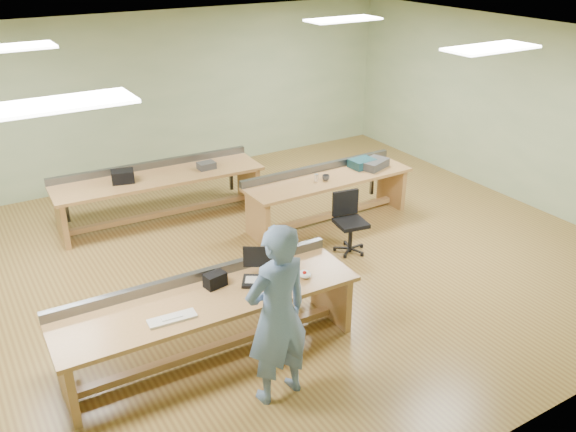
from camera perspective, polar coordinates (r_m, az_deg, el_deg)
The scene contains 22 objects.
floor at distance 8.55m, azimuth -3.30°, elevation -4.61°, with size 10.00×10.00×0.00m, color olive.
ceiling at distance 7.53m, azimuth -3.88°, elevation 15.62°, with size 10.00×10.00×0.00m, color silver.
wall_back at distance 11.47m, azimuth -13.14°, elevation 10.69°, with size 10.00×0.04×3.00m, color #A9B98C.
wall_front at distance 5.09m, azimuth 18.31°, elevation -8.86°, with size 10.00×0.04×3.00m, color #A9B98C.
wall_right at distance 11.04m, azimuth 20.33°, elevation 9.24°, with size 0.04×8.00×3.00m, color #A9B98C.
fluor_panels at distance 7.54m, azimuth -3.87°, elevation 15.40°, with size 6.20×3.50×0.03m.
workbench_front at distance 6.62m, azimuth -7.39°, elevation -8.78°, with size 3.28×0.96×0.86m.
workbench_mid at distance 9.63m, azimuth 3.73°, elevation 2.59°, with size 2.78×0.75×0.86m.
workbench_back at distance 9.89m, azimuth -11.97°, elevation 2.78°, with size 3.32×1.04×0.86m.
person at distance 5.83m, azimuth -1.02°, elevation -9.25°, with size 0.69×0.45×1.90m, color #6883A9.
laptop_base at distance 6.69m, azimuth -2.90°, elevation -6.13°, with size 0.32×0.26×0.03m, color black.
laptop_screen at distance 6.69m, azimuth -2.86°, elevation -3.85°, with size 0.32×0.02×0.25m, color black.
keyboard at distance 6.21m, azimuth -10.78°, elevation -9.42°, with size 0.48×0.16×0.03m, color beige.
trackball_mouse at distance 6.79m, azimuth 1.57°, elevation -5.46°, with size 0.14×0.17×0.07m, color white.
camera_bag at distance 6.64m, azimuth -6.84°, elevation -5.95°, with size 0.23×0.15×0.16m, color black.
task_chair at distance 8.83m, azimuth 5.74°, elevation -1.32°, with size 0.55×0.55×0.88m.
parts_bin_teal at distance 9.99m, azimuth 6.95°, elevation 4.93°, with size 0.39×0.29×0.14m, color #153B45.
parts_bin_grey at distance 9.99m, azimuth 8.05°, elevation 4.86°, with size 0.48×0.31×0.13m, color #37373A.
mug at distance 9.40m, azimuth 3.56°, elevation 3.60°, with size 0.11×0.11×0.09m, color #37373A.
drinks_can at distance 9.34m, azimuth 2.66°, elevation 3.59°, with size 0.07×0.07×0.12m, color silver.
storage_box_back at distance 9.62m, azimuth -15.20°, elevation 3.59°, with size 0.33×0.24×0.19m, color black.
tray_back at distance 9.94m, azimuth -7.64°, elevation 4.71°, with size 0.27×0.20×0.11m, color #37373A.
Camera 1 is at (-3.42, -6.59, 4.24)m, focal length 38.00 mm.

